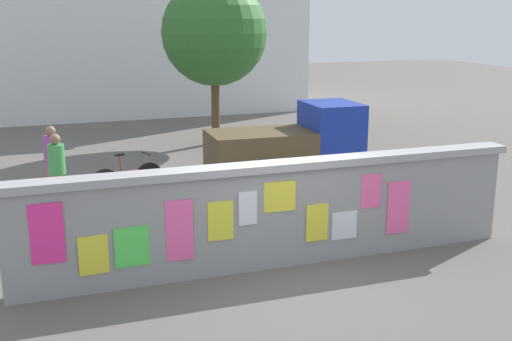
% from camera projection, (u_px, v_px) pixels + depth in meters
% --- Properties ---
extents(ground, '(60.00, 60.00, 0.00)m').
position_uv_depth(ground, '(170.00, 159.00, 17.59)').
color(ground, '#605B56').
extents(poster_wall, '(8.38, 0.42, 1.69)m').
position_uv_depth(poster_wall, '(276.00, 213.00, 10.06)').
color(poster_wall, gray).
rests_on(poster_wall, ground).
extents(auto_rickshaw_truck, '(3.65, 1.63, 1.85)m').
position_uv_depth(auto_rickshaw_truck, '(292.00, 144.00, 15.15)').
color(auto_rickshaw_truck, black).
rests_on(auto_rickshaw_truck, ground).
extents(motorcycle, '(1.88, 0.63, 0.87)m').
position_uv_depth(motorcycle, '(354.00, 199.00, 12.23)').
color(motorcycle, black).
rests_on(motorcycle, ground).
extents(bicycle_near, '(1.71, 0.44, 0.95)m').
position_uv_depth(bicycle_near, '(104.00, 230.00, 10.82)').
color(bicycle_near, black).
rests_on(bicycle_near, ground).
extents(bicycle_far, '(1.66, 0.60, 0.95)m').
position_uv_depth(bicycle_far, '(127.00, 179.00, 14.13)').
color(bicycle_far, black).
rests_on(bicycle_far, ground).
extents(person_walking, '(0.43, 0.43, 1.62)m').
position_uv_depth(person_walking, '(57.00, 165.00, 12.73)').
color(person_walking, '#BF6626').
rests_on(person_walking, ground).
extents(person_bystander, '(0.45, 0.45, 1.62)m').
position_uv_depth(person_bystander, '(52.00, 155.00, 13.59)').
color(person_bystander, '#D83F72').
rests_on(person_bystander, ground).
extents(tree_roadside, '(3.16, 3.16, 4.93)m').
position_uv_depth(tree_roadside, '(214.00, 33.00, 18.95)').
color(tree_roadside, brown).
rests_on(tree_roadside, ground).
extents(building_background, '(14.21, 6.77, 8.10)m').
position_uv_depth(building_background, '(121.00, 9.00, 26.01)').
color(building_background, silver).
rests_on(building_background, ground).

